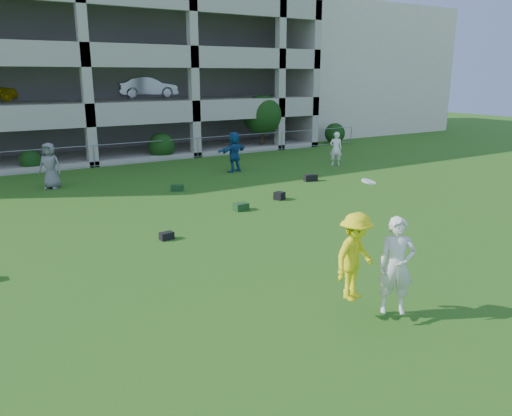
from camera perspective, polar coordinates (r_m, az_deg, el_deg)
ground at (r=11.03m, az=8.31°, el=-10.52°), size 100.00×100.00×0.00m
stucco_building at (r=46.20m, az=8.02°, el=15.18°), size 16.00×14.00×10.00m
bystander_c at (r=23.00m, az=-22.48°, el=4.48°), size 1.14×1.07×1.96m
bystander_d at (r=25.06m, az=-2.51°, el=6.43°), size 1.95×1.12×2.00m
bystander_e at (r=27.09m, az=9.11°, el=6.70°), size 0.79×0.71×1.81m
bag_black_b at (r=15.01m, az=-10.18°, el=-3.15°), size 0.42×0.29×0.22m
bag_green_c at (r=17.94m, az=-1.73°, el=0.15°), size 0.51×0.37×0.26m
crate_d at (r=19.48m, az=2.69°, el=1.40°), size 0.46×0.46×0.30m
bag_black_e at (r=23.04m, az=6.25°, el=3.45°), size 0.65×0.42×0.30m
bag_green_g at (r=21.21m, az=-9.01°, el=2.28°), size 0.58×0.53×0.25m
frisbee_contest at (r=9.96m, az=12.76°, el=-5.77°), size 1.73×1.31×2.72m
parking_garage at (r=35.84m, az=-22.38°, el=15.98°), size 30.00×14.00×12.00m
fence at (r=27.62m, az=-18.03°, el=5.69°), size 36.06×0.06×1.20m
shrub_row at (r=29.58m, az=-9.81°, el=8.53°), size 34.38×2.52×3.50m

